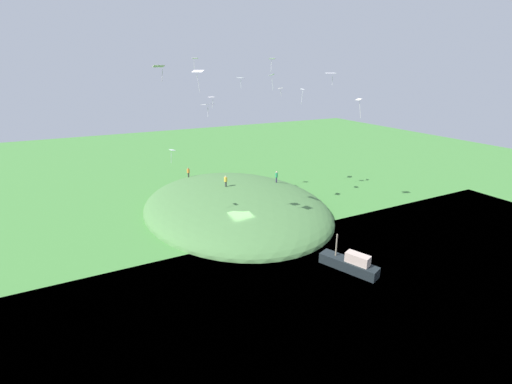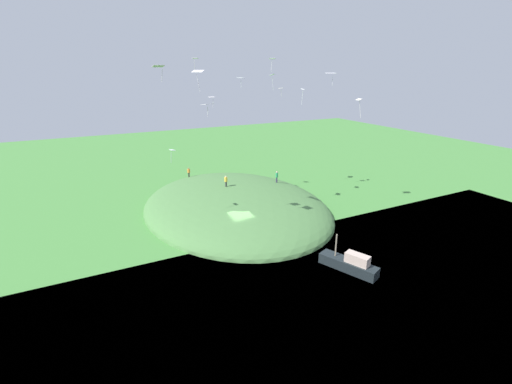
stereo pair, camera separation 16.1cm
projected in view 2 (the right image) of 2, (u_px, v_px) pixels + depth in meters
name	position (u px, v px, depth m)	size (l,w,h in m)	color
ground_plane	(241.00, 233.00, 41.78)	(160.00, 160.00, 0.00)	#44843A
grass_hill	(235.00, 208.00, 49.45)	(31.54, 24.71, 5.73)	#4B7A41
boat_on_lake	(350.00, 264.00, 33.78)	(5.87, 3.46, 3.33)	black
person_on_hilltop	(226.00, 180.00, 49.19)	(0.61, 0.61, 1.57)	#373835
person_near_shore	(277.00, 175.00, 52.96)	(0.43, 0.43, 1.75)	#2C2743
person_with_child	(189.00, 171.00, 57.85)	(0.55, 0.55, 1.61)	#34332D
kite_0	(195.00, 59.00, 45.44)	(0.92, 0.95, 1.75)	silver
kite_1	(198.00, 72.00, 35.74)	(1.34, 1.37, 2.21)	white
kite_2	(212.00, 97.00, 47.02)	(1.15, 0.86, 1.49)	white
kite_3	(208.00, 105.00, 33.88)	(1.11, 1.30, 1.29)	white
kite_4	(159.00, 67.00, 31.74)	(0.80, 1.09, 1.47)	silver
kite_5	(172.00, 151.00, 37.44)	(0.77, 0.63, 1.37)	white
kite_6	(331.00, 73.00, 41.60)	(1.17, 1.38, 1.43)	white
kite_7	(272.00, 76.00, 49.97)	(1.20, 1.21, 2.25)	white
kite_8	(303.00, 91.00, 49.76)	(0.86, 0.90, 2.19)	white
kite_9	(241.00, 78.00, 41.24)	(1.20, 1.19, 1.23)	white
kite_10	(272.00, 60.00, 46.25)	(0.90, 0.96, 1.65)	white
kite_11	(359.00, 102.00, 38.64)	(0.69, 0.56, 2.11)	white
kite_12	(281.00, 89.00, 45.59)	(1.02, 0.96, 1.11)	white
mooring_post	(222.00, 244.00, 38.03)	(0.14, 0.14, 1.10)	brown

